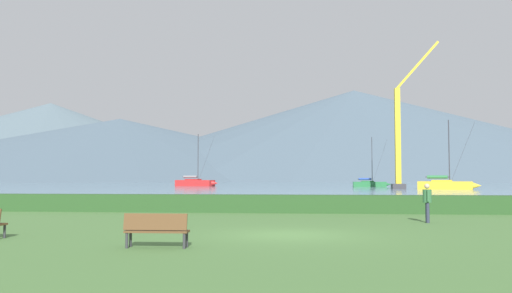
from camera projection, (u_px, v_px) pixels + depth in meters
ground_plane at (290, 235)px, 17.93m from camera, size 1000.00×1000.00×0.00m
harbor_water at (306, 183)px, 154.07m from camera, size 320.00×246.00×0.00m
hedge_line at (297, 204)px, 28.89m from camera, size 80.00×1.20×0.95m
sailboat_slip_1 at (446, 185)px, 78.65m from camera, size 8.87×4.76×10.23m
sailboat_slip_2 at (370, 184)px, 98.10m from camera, size 6.86×2.18×9.15m
sailboat_slip_5 at (196, 182)px, 105.21m from camera, size 8.90×4.54×10.22m
park_bench_near_path at (156, 228)px, 14.68m from camera, size 1.76×0.51×0.95m
person_seated_viewer at (427, 200)px, 22.67m from camera, size 0.36×0.57×1.65m
dock_crane at (400, 141)px, 81.82m from camera, size 7.40×2.00×22.65m
distant_hill_west_ridge at (120, 149)px, 317.63m from camera, size 316.40×316.40×35.99m
distant_hill_central_peak at (50, 141)px, 389.60m from camera, size 314.97×314.97×55.19m
distant_hill_east_ridge at (354, 135)px, 339.67m from camera, size 353.99×353.99×56.44m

